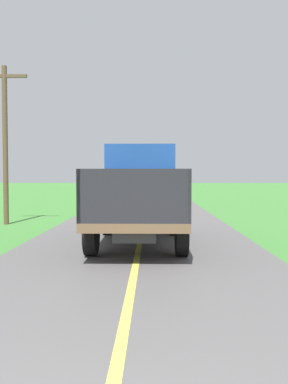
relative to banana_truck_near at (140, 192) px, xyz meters
name	(u,v)px	position (x,y,z in m)	size (l,w,h in m)	color
banana_truck_near	(140,192)	(0.00, 0.00, 0.00)	(2.38, 5.82, 2.80)	#2D2D30
utility_pole_roadside	(5,139)	(-5.45, 4.12, 1.89)	(1.77, 0.20, 6.23)	brown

